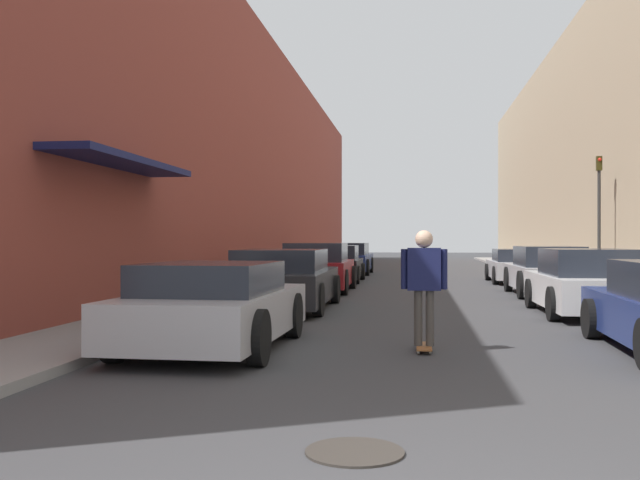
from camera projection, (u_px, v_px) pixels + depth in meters
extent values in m
plane|color=#38383A|center=(424.00, 284.00, 23.85)|extent=(114.82, 114.82, 0.00)
cube|color=gray|center=(300.00, 274.00, 29.70)|extent=(1.80, 52.19, 0.12)
cube|color=gray|center=(551.00, 275.00, 28.36)|extent=(1.80, 52.19, 0.12)
cube|color=brown|center=(232.00, 161.00, 30.08)|extent=(4.00, 52.19, 9.58)
cube|color=#141947|center=(124.00, 162.00, 12.95)|extent=(1.00, 4.80, 0.12)
cube|color=tan|center=(627.00, 146.00, 27.97)|extent=(4.00, 52.19, 10.36)
cube|color=#B7B7BC|center=(214.00, 314.00, 9.74)|extent=(1.90, 4.04, 0.59)
cube|color=#232833|center=(210.00, 278.00, 9.54)|extent=(1.65, 2.11, 0.41)
cylinder|color=black|center=(181.00, 314.00, 11.08)|extent=(0.18, 0.68, 0.68)
cylinder|color=black|center=(294.00, 315.00, 10.85)|extent=(0.18, 0.68, 0.68)
cylinder|color=black|center=(114.00, 335.00, 8.62)|extent=(0.18, 0.68, 0.68)
cylinder|color=black|center=(259.00, 338.00, 8.39)|extent=(0.18, 0.68, 0.68)
cube|color=#232326|center=(284.00, 285.00, 15.34)|extent=(2.05, 4.82, 0.65)
cube|color=#232833|center=(282.00, 260.00, 15.11)|extent=(1.77, 2.52, 0.46)
cylinder|color=black|center=(256.00, 288.00, 16.94)|extent=(0.18, 0.66, 0.66)
cylinder|color=black|center=(335.00, 289.00, 16.69)|extent=(0.18, 0.66, 0.66)
cylinder|color=black|center=(222.00, 299.00, 14.00)|extent=(0.18, 0.66, 0.66)
cylinder|color=black|center=(318.00, 300.00, 13.75)|extent=(0.18, 0.66, 0.66)
cube|color=maroon|center=(318.00, 273.00, 20.46)|extent=(1.92, 4.25, 0.69)
cube|color=#232833|center=(317.00, 252.00, 20.25)|extent=(1.66, 2.22, 0.51)
cylinder|color=black|center=(294.00, 277.00, 21.87)|extent=(0.18, 0.69, 0.69)
cylinder|color=black|center=(353.00, 277.00, 21.63)|extent=(0.18, 0.69, 0.69)
cylinder|color=black|center=(278.00, 282.00, 19.28)|extent=(0.18, 0.69, 0.69)
cylinder|color=black|center=(344.00, 282.00, 19.04)|extent=(0.18, 0.69, 0.69)
cube|color=black|center=(336.00, 268.00, 25.22)|extent=(1.80, 4.19, 0.63)
cube|color=#232833|center=(335.00, 252.00, 25.02)|extent=(1.56, 2.19, 0.49)
cylinder|color=black|center=(317.00, 271.00, 26.61)|extent=(0.18, 0.61, 0.61)
cylinder|color=black|center=(362.00, 271.00, 26.39)|extent=(0.18, 0.61, 0.61)
cylinder|color=black|center=(307.00, 275.00, 24.06)|extent=(0.18, 0.61, 0.61)
cylinder|color=black|center=(357.00, 275.00, 23.83)|extent=(0.18, 0.61, 0.61)
cube|color=navy|center=(349.00, 262.00, 30.77)|extent=(1.82, 4.54, 0.66)
cube|color=#232833|center=(349.00, 249.00, 30.54)|extent=(1.58, 2.37, 0.49)
cylinder|color=black|center=(333.00, 265.00, 32.27)|extent=(0.18, 0.68, 0.68)
cylinder|color=black|center=(371.00, 265.00, 32.04)|extent=(0.18, 0.68, 0.68)
cylinder|color=black|center=(325.00, 267.00, 29.49)|extent=(0.18, 0.68, 0.68)
cylinder|color=black|center=(367.00, 267.00, 29.27)|extent=(0.18, 0.68, 0.68)
cylinder|color=black|center=(591.00, 319.00, 10.76)|extent=(0.18, 0.60, 0.60)
cube|color=silver|center=(584.00, 290.00, 14.16)|extent=(1.73, 4.10, 0.61)
cube|color=#232833|center=(587.00, 262.00, 13.96)|extent=(1.51, 2.13, 0.52)
cylinder|color=black|center=(531.00, 293.00, 15.53)|extent=(0.18, 0.64, 0.64)
cylinder|color=black|center=(611.00, 294.00, 15.31)|extent=(0.18, 0.64, 0.64)
cylinder|color=black|center=(553.00, 304.00, 13.02)|extent=(0.18, 0.64, 0.64)
cube|color=#B7B7BC|center=(547.00, 277.00, 19.01)|extent=(1.77, 4.22, 0.59)
cube|color=#232833|center=(549.00, 256.00, 18.80)|extent=(1.55, 2.20, 0.52)
cylinder|color=black|center=(508.00, 279.00, 20.42)|extent=(0.18, 0.71, 0.71)
cylinder|color=black|center=(569.00, 280.00, 20.19)|extent=(0.18, 0.71, 0.71)
cylinder|color=black|center=(522.00, 285.00, 17.83)|extent=(0.18, 0.71, 0.71)
cylinder|color=black|center=(592.00, 285.00, 17.61)|extent=(0.18, 0.71, 0.71)
cube|color=#B7B7BC|center=(517.00, 269.00, 24.64)|extent=(1.81, 4.02, 0.58)
cube|color=#232833|center=(518.00, 255.00, 24.44)|extent=(1.57, 2.10, 0.42)
cylinder|color=black|center=(488.00, 272.00, 25.98)|extent=(0.18, 0.61, 0.61)
cylinder|color=black|center=(537.00, 272.00, 25.75)|extent=(0.18, 0.61, 0.61)
cylinder|color=black|center=(496.00, 275.00, 23.52)|extent=(0.18, 0.61, 0.61)
cylinder|color=black|center=(550.00, 276.00, 23.29)|extent=(0.18, 0.61, 0.61)
cube|color=brown|center=(424.00, 346.00, 9.54)|extent=(0.20, 0.78, 0.02)
cylinder|color=beige|center=(418.00, 346.00, 9.80)|extent=(0.03, 0.06, 0.06)
cylinder|color=beige|center=(429.00, 346.00, 9.78)|extent=(0.03, 0.06, 0.06)
cylinder|color=beige|center=(418.00, 352.00, 9.30)|extent=(0.03, 0.06, 0.06)
cylinder|color=beige|center=(430.00, 352.00, 9.28)|extent=(0.03, 0.06, 0.06)
cylinder|color=#47423D|center=(418.00, 318.00, 9.55)|extent=(0.11, 0.11, 0.74)
cylinder|color=#47423D|center=(430.00, 318.00, 9.53)|extent=(0.11, 0.11, 0.74)
cube|color=#191E4C|center=(424.00, 269.00, 9.54)|extent=(0.44, 0.20, 0.57)
sphere|color=beige|center=(424.00, 239.00, 9.54)|extent=(0.24, 0.24, 0.24)
cylinder|color=#191E4C|center=(404.00, 269.00, 9.57)|extent=(0.09, 0.09, 0.54)
cylinder|color=#191E4C|center=(444.00, 269.00, 9.50)|extent=(0.09, 0.09, 0.54)
cylinder|color=#332D28|center=(355.00, 452.00, 4.99)|extent=(0.70, 0.70, 0.02)
cylinder|color=#2D2D2D|center=(599.00, 220.00, 22.30)|extent=(0.10, 0.10, 3.99)
cube|color=#332D0F|center=(599.00, 163.00, 22.30)|extent=(0.16, 0.16, 0.45)
sphere|color=red|center=(600.00, 159.00, 22.22)|extent=(0.11, 0.11, 0.11)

